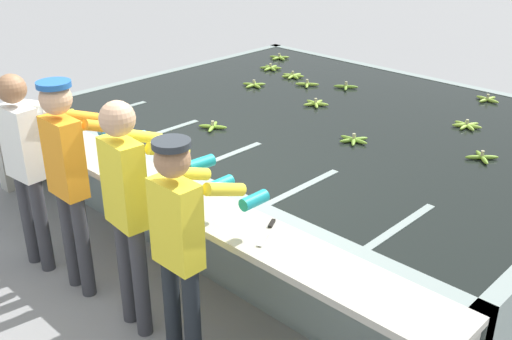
# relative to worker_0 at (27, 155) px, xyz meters

# --- Properties ---
(ground_plane) EXTENTS (80.00, 80.00, 0.00)m
(ground_plane) POSITION_rel_worker_0_xyz_m (0.87, 0.36, -0.99)
(ground_plane) COLOR gray
(ground_plane) RESTS_ON ground
(wash_tank) EXTENTS (5.10, 3.93, 0.84)m
(wash_tank) POSITION_rel_worker_0_xyz_m (0.87, 2.76, -0.58)
(wash_tank) COLOR gray
(wash_tank) RESTS_ON ground
(work_ledge) EXTENTS (5.10, 0.45, 0.84)m
(work_ledge) POSITION_rel_worker_0_xyz_m (0.87, 0.58, -0.38)
(work_ledge) COLOR #B7B2A3
(work_ledge) RESTS_ON ground
(worker_0) EXTENTS (0.45, 0.73, 1.66)m
(worker_0) POSITION_rel_worker_0_xyz_m (0.00, 0.00, 0.00)
(worker_0) COLOR #38383D
(worker_0) RESTS_ON ground
(worker_1) EXTENTS (0.41, 0.72, 1.70)m
(worker_1) POSITION_rel_worker_0_xyz_m (0.55, 0.06, 0.04)
(worker_1) COLOR #38383D
(worker_1) RESTS_ON ground
(worker_2) EXTENTS (0.45, 0.73, 1.71)m
(worker_2) POSITION_rel_worker_0_xyz_m (1.25, 0.09, 0.04)
(worker_2) COLOR #38383D
(worker_2) RESTS_ON ground
(worker_3) EXTENTS (0.40, 0.71, 1.61)m
(worker_3) POSITION_rel_worker_0_xyz_m (1.80, 0.08, -0.02)
(worker_3) COLOR #1E2328
(worker_3) RESTS_ON ground
(banana_bunch_floating_0) EXTENTS (0.27, 0.28, 0.08)m
(banana_bunch_floating_0) POSITION_rel_worker_0_xyz_m (-0.77, 3.64, -0.14)
(banana_bunch_floating_0) COLOR #8CB738
(banana_bunch_floating_0) RESTS_ON wash_tank
(banana_bunch_floating_1) EXTENTS (0.23, 0.23, 0.08)m
(banana_bunch_floating_1) POSITION_rel_worker_0_xyz_m (2.46, 2.77, -0.14)
(banana_bunch_floating_1) COLOR #7FAD33
(banana_bunch_floating_1) RESTS_ON wash_tank
(banana_bunch_floating_2) EXTENTS (0.28, 0.27, 0.08)m
(banana_bunch_floating_2) POSITION_rel_worker_0_xyz_m (1.45, 2.35, -0.14)
(banana_bunch_floating_2) COLOR #75A333
(banana_bunch_floating_2) RESTS_ON wash_tank
(banana_bunch_floating_3) EXTENTS (0.28, 0.28, 0.08)m
(banana_bunch_floating_3) POSITION_rel_worker_0_xyz_m (-0.32, 3.56, -0.14)
(banana_bunch_floating_3) COLOR #93BC3D
(banana_bunch_floating_3) RESTS_ON wash_tank
(banana_bunch_floating_4) EXTENTS (0.28, 0.28, 0.08)m
(banana_bunch_floating_4) POSITION_rel_worker_0_xyz_m (2.01, 3.40, -0.14)
(banana_bunch_floating_4) COLOR #9EC642
(banana_bunch_floating_4) RESTS_ON wash_tank
(banana_bunch_floating_5) EXTENTS (0.28, 0.26, 0.08)m
(banana_bunch_floating_5) POSITION_rel_worker_0_xyz_m (-1.05, 4.12, -0.14)
(banana_bunch_floating_5) COLOR #8CB738
(banana_bunch_floating_5) RESTS_ON wash_tank
(banana_bunch_floating_7) EXTENTS (0.24, 0.24, 0.08)m
(banana_bunch_floating_7) POSITION_rel_worker_0_xyz_m (0.03, 3.41, -0.14)
(banana_bunch_floating_7) COLOR #93BC3D
(banana_bunch_floating_7) RESTS_ON wash_tank
(banana_bunch_floating_8) EXTENTS (0.28, 0.28, 0.08)m
(banana_bunch_floating_8) POSITION_rel_worker_0_xyz_m (1.80, 4.31, -0.14)
(banana_bunch_floating_8) COLOR #9EC642
(banana_bunch_floating_8) RESTS_ON wash_tank
(banana_bunch_floating_10) EXTENTS (0.27, 0.27, 0.08)m
(banana_bunch_floating_10) POSITION_rel_worker_0_xyz_m (0.56, 2.91, -0.14)
(banana_bunch_floating_10) COLOR #93BC3D
(banana_bunch_floating_10) RESTS_ON wash_tank
(banana_bunch_floating_11) EXTENTS (0.28, 0.27, 0.08)m
(banana_bunch_floating_11) POSITION_rel_worker_0_xyz_m (-0.40, 2.96, -0.14)
(banana_bunch_floating_11) COLOR #8CB738
(banana_bunch_floating_11) RESTS_ON wash_tank
(banana_bunch_floating_12) EXTENTS (0.25, 0.25, 0.08)m
(banana_bunch_floating_12) POSITION_rel_worker_0_xyz_m (0.29, 1.69, -0.14)
(banana_bunch_floating_12) COLOR #7FAD33
(banana_bunch_floating_12) RESTS_ON wash_tank
(banana_bunch_floating_13) EXTENTS (0.25, 0.25, 0.08)m
(banana_bunch_floating_13) POSITION_rel_worker_0_xyz_m (0.41, 3.64, -0.14)
(banana_bunch_floating_13) COLOR #75A333
(banana_bunch_floating_13) RESTS_ON wash_tank
(knife_0) EXTENTS (0.19, 0.32, 0.02)m
(knife_0) POSITION_rel_worker_0_xyz_m (1.97, 0.67, -0.14)
(knife_0) COLOR silver
(knife_0) RESTS_ON work_ledge
(knife_1) EXTENTS (0.35, 0.09, 0.02)m
(knife_1) POSITION_rel_worker_0_xyz_m (-1.01, 0.68, -0.14)
(knife_1) COLOR silver
(knife_1) RESTS_ON work_ledge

